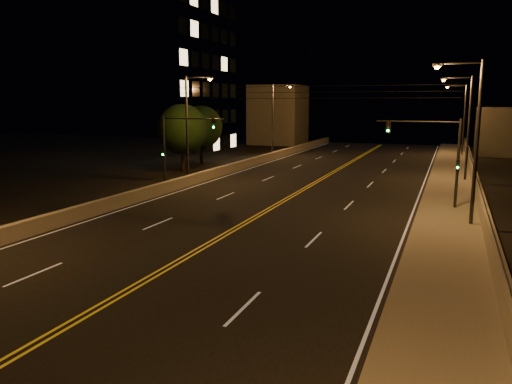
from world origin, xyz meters
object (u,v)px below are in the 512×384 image
(streetlight_1, at_px, (472,133))
(streetlight_6, at_px, (275,115))
(tree_0, at_px, (182,129))
(streetlight_5, at_px, (190,122))
(streetlight_2, at_px, (465,122))
(building_tower, at_px, (120,51))
(traffic_signal_right, at_px, (440,153))
(tree_1, at_px, (201,127))
(streetlight_3, at_px, (462,115))
(traffic_signal_left, at_px, (176,144))

(streetlight_1, bearing_deg, streetlight_6, 125.58)
(streetlight_6, distance_m, tree_0, 16.28)
(streetlight_1, distance_m, streetlight_5, 23.06)
(streetlight_2, height_order, tree_0, streetlight_2)
(building_tower, bearing_deg, tree_0, -32.82)
(traffic_signal_right, height_order, building_tower, building_tower)
(streetlight_1, height_order, traffic_signal_right, streetlight_1)
(building_tower, bearing_deg, streetlight_5, -39.60)
(tree_1, bearing_deg, building_tower, 171.47)
(streetlight_2, distance_m, traffic_signal_right, 12.68)
(traffic_signal_right, bearing_deg, streetlight_6, 127.64)
(streetlight_1, bearing_deg, streetlight_3, 90.00)
(traffic_signal_left, bearing_deg, traffic_signal_right, 0.00)
(streetlight_5, distance_m, traffic_signal_left, 4.72)
(streetlight_5, relative_size, streetlight_6, 1.00)
(streetlight_2, xyz_separation_m, tree_1, (-26.87, 4.18, -1.12))
(streetlight_1, bearing_deg, building_tower, 149.56)
(streetlight_3, bearing_deg, traffic_signal_right, -92.59)
(streetlight_5, relative_size, traffic_signal_right, 1.54)
(streetlight_5, relative_size, tree_0, 1.35)
(streetlight_5, bearing_deg, tree_1, 113.79)
(streetlight_3, distance_m, tree_0, 35.21)
(streetlight_6, bearing_deg, tree_0, -104.34)
(traffic_signal_left, relative_size, tree_1, 0.90)
(tree_0, bearing_deg, streetlight_5, -54.78)
(streetlight_5, xyz_separation_m, traffic_signal_left, (1.15, -4.33, -1.47))
(streetlight_5, bearing_deg, streetlight_6, 90.00)
(streetlight_1, relative_size, tree_0, 1.35)
(streetlight_1, distance_m, building_tower, 45.25)
(streetlight_2, distance_m, traffic_signal_left, 23.87)
(streetlight_5, height_order, streetlight_6, same)
(streetlight_2, xyz_separation_m, tree_0, (-25.45, -2.47, -1.01))
(streetlight_1, xyz_separation_m, streetlight_6, (-21.43, 29.96, 0.00))
(tree_1, bearing_deg, streetlight_1, -37.82)
(traffic_signal_right, relative_size, building_tower, 0.22)
(streetlight_6, bearing_deg, tree_1, -120.91)
(streetlight_1, bearing_deg, traffic_signal_right, 110.39)
(traffic_signal_right, distance_m, tree_1, 30.32)
(streetlight_3, xyz_separation_m, traffic_signal_right, (-1.55, -34.35, -1.47))
(streetlight_5, height_order, traffic_signal_left, streetlight_5)
(streetlight_6, xyz_separation_m, traffic_signal_right, (19.88, -25.78, -1.47))
(building_tower, bearing_deg, tree_1, -8.53)
(streetlight_1, height_order, building_tower, building_tower)
(traffic_signal_left, relative_size, building_tower, 0.22)
(streetlight_5, bearing_deg, streetlight_1, -21.66)
(streetlight_3, distance_m, traffic_signal_right, 34.41)
(traffic_signal_left, distance_m, tree_0, 11.30)
(streetlight_2, distance_m, streetlight_5, 22.93)
(streetlight_6, bearing_deg, streetlight_1, -54.42)
(streetlight_3, bearing_deg, tree_1, -146.68)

